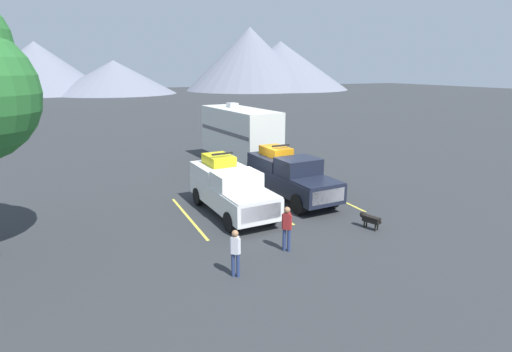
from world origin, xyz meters
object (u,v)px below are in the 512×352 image
at_px(camper_trailer_a, 240,133).
at_px(pickup_truck_a, 230,187).
at_px(person_a, 235,250).
at_px(pickup_truck_b, 289,174).
at_px(person_b, 287,226).
at_px(dog, 369,218).

bearing_deg(camper_trailer_a, pickup_truck_a, -115.54).
distance_m(pickup_truck_a, person_a, 5.93).
distance_m(pickup_truck_b, person_a, 8.33).
distance_m(pickup_truck_a, camper_trailer_a, 9.54).
height_order(pickup_truck_a, person_b, pickup_truck_a).
bearing_deg(pickup_truck_a, camper_trailer_a, 64.46).
xyz_separation_m(pickup_truck_b, person_b, (-3.13, -5.35, -0.24)).
distance_m(pickup_truck_b, dog, 5.06).
distance_m(pickup_truck_a, pickup_truck_b, 3.53).
distance_m(person_b, dog, 4.12).
xyz_separation_m(pickup_truck_a, dog, (4.39, -4.20, -0.73)).
height_order(pickup_truck_b, person_a, pickup_truck_b).
bearing_deg(person_a, person_b, 21.82).
xyz_separation_m(pickup_truck_a, pickup_truck_b, (3.46, 0.71, 0.04)).
height_order(person_b, dog, person_b).
distance_m(pickup_truck_b, camper_trailer_a, 7.93).
distance_m(person_a, person_b, 2.51).
height_order(pickup_truck_b, camper_trailer_a, camper_trailer_a).
distance_m(camper_trailer_a, dog, 12.88).
bearing_deg(person_a, camper_trailer_a, 66.68).
height_order(pickup_truck_a, camper_trailer_a, camper_trailer_a).
relative_size(pickup_truck_a, person_b, 3.35).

